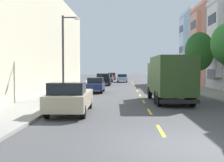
# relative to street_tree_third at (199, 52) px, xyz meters

# --- Properties ---
(ground_plane) EXTENTS (160.00, 160.00, 0.00)m
(ground_plane) POSITION_rel_street_tree_third_xyz_m (-6.40, 8.69, -4.20)
(ground_plane) COLOR #424244
(sidewalk_left) EXTENTS (3.20, 120.00, 0.14)m
(sidewalk_left) POSITION_rel_street_tree_third_xyz_m (-13.50, 6.69, -4.13)
(sidewalk_left) COLOR gray
(sidewalk_left) RESTS_ON ground_plane
(sidewalk_right) EXTENTS (3.20, 120.00, 0.14)m
(sidewalk_right) POSITION_rel_street_tree_third_xyz_m (0.70, 6.69, -4.13)
(sidewalk_right) COLOR gray
(sidewalk_right) RESTS_ON ground_plane
(lane_centerline_dashes) EXTENTS (0.14, 47.20, 0.01)m
(lane_centerline_dashes) POSITION_rel_street_tree_third_xyz_m (-6.40, 3.19, -4.19)
(lane_centerline_dashes) COLOR yellow
(lane_centerline_dashes) RESTS_ON ground_plane
(apartment_block_opposite) EXTENTS (10.00, 36.00, 10.51)m
(apartment_block_opposite) POSITION_rel_street_tree_third_xyz_m (-20.10, -1.31, 1.06)
(apartment_block_opposite) COLOR beige
(apartment_block_opposite) RESTS_ON ground_plane
(street_tree_third) EXTENTS (3.00, 3.00, 6.07)m
(street_tree_third) POSITION_rel_street_tree_third_xyz_m (0.00, 0.00, 0.00)
(street_tree_third) COLOR #47331E
(street_tree_third) RESTS_ON sidewalk_right
(street_lamp) EXTENTS (1.35, 0.28, 6.30)m
(street_lamp) POSITION_rel_street_tree_third_xyz_m (-12.34, -8.68, -0.37)
(street_lamp) COLOR #38383D
(street_lamp) RESTS_ON sidewalk_left
(delivery_box_truck) EXTENTS (2.62, 7.18, 3.26)m
(delivery_box_truck) POSITION_rel_street_tree_third_xyz_m (-4.59, -9.82, -2.34)
(delivery_box_truck) COLOR #2D471E
(delivery_box_truck) RESTS_ON ground_plane
(parked_hatchback_red) EXTENTS (1.77, 4.01, 1.50)m
(parked_hatchback_red) POSITION_rel_street_tree_third_xyz_m (-10.61, 32.83, -3.44)
(parked_hatchback_red) COLOR #AD1E1E
(parked_hatchback_red) RESTS_ON ground_plane
(parked_hatchback_navy) EXTENTS (1.75, 4.01, 1.50)m
(parked_hatchback_navy) POSITION_rel_street_tree_third_xyz_m (-10.78, -1.39, -3.44)
(parked_hatchback_navy) COLOR navy
(parked_hatchback_navy) RESTS_ON ground_plane
(parked_pickup_black) EXTENTS (2.03, 5.31, 1.73)m
(parked_pickup_black) POSITION_rel_street_tree_third_xyz_m (-10.82, 11.30, -3.37)
(parked_pickup_black) COLOR black
(parked_pickup_black) RESTS_ON ground_plane
(parked_sedan_teal) EXTENTS (1.80, 4.50, 1.43)m
(parked_sedan_teal) POSITION_rel_street_tree_third_xyz_m (-10.83, 22.18, -3.45)
(parked_sedan_teal) COLOR #195B60
(parked_sedan_teal) RESTS_ON ground_plane
(parked_pickup_champagne) EXTENTS (2.16, 5.36, 1.73)m
(parked_pickup_champagne) POSITION_rel_street_tree_third_xyz_m (-10.75, -15.12, -3.37)
(parked_pickup_champagne) COLOR tan
(parked_pickup_champagne) RESTS_ON ground_plane
(moving_sky_sedan) EXTENTS (1.80, 4.50, 1.43)m
(moving_sky_sedan) POSITION_rel_street_tree_third_xyz_m (-8.20, 21.11, -3.45)
(moving_sky_sedan) COLOR #7A9EC6
(moving_sky_sedan) RESTS_ON ground_plane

